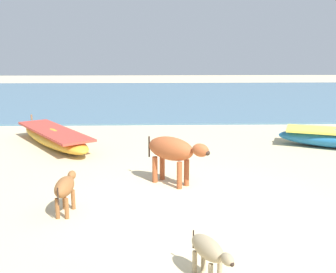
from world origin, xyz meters
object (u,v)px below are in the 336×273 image
at_px(cow_adult_rust, 173,151).
at_px(fishing_boat_2, 54,137).
at_px(calf_near_brown, 65,187).
at_px(calf_far_dun, 209,250).

bearing_deg(cow_adult_rust, fishing_boat_2, 173.13).
xyz_separation_m(fishing_boat_2, cow_adult_rust, (3.58, -3.88, 0.50)).
distance_m(calf_near_brown, calf_far_dun, 3.26).
relative_size(calf_near_brown, calf_far_dun, 1.25).
relative_size(fishing_boat_2, calf_near_brown, 4.18).
bearing_deg(calf_near_brown, cow_adult_rust, -49.40).
height_order(cow_adult_rust, calf_near_brown, cow_adult_rust).
bearing_deg(fishing_boat_2, calf_far_dun, 172.75).
distance_m(fishing_boat_2, calf_near_brown, 5.63).
bearing_deg(calf_near_brown, calf_far_dun, -130.80).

